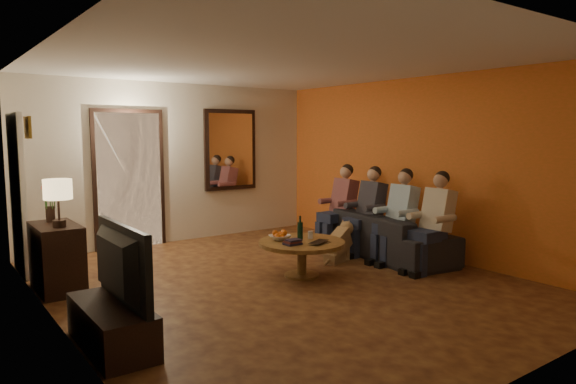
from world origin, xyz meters
TOP-DOWN VIEW (x-y plane):
  - floor at (0.00, 0.00)m, footprint 5.00×6.00m
  - ceiling at (0.00, 0.00)m, footprint 5.00×6.00m
  - back_wall at (0.00, 3.00)m, footprint 5.00×0.02m
  - front_wall at (0.00, -3.00)m, footprint 5.00×0.02m
  - left_wall at (-2.50, 0.00)m, footprint 0.02×6.00m
  - right_wall at (2.50, 0.00)m, footprint 0.02×6.00m
  - orange_accent at (2.49, 0.00)m, footprint 0.01×6.00m
  - kitchen_doorway at (-0.80, 2.98)m, footprint 1.00×0.06m
  - door_trim at (-0.80, 2.97)m, footprint 1.12×0.04m
  - fridge_glimpse at (-0.55, 2.98)m, footprint 0.45×0.03m
  - mirror_frame at (1.00, 2.96)m, footprint 1.00×0.05m
  - mirror_glass at (1.00, 2.93)m, footprint 0.86×0.02m
  - white_door at (-2.46, 2.30)m, footprint 0.06×0.85m
  - framed_art at (-2.47, 1.30)m, footprint 0.03×0.28m
  - art_canvas at (-2.46, 1.30)m, footprint 0.01×0.22m
  - dresser at (-2.25, 1.28)m, footprint 0.45×0.86m
  - table_lamp at (-2.25, 1.06)m, footprint 0.30×0.30m
  - flower_vase at (-2.25, 1.50)m, footprint 0.14×0.14m
  - tv_stand at (-2.25, -0.68)m, footprint 0.45×1.11m
  - tv at (-2.25, -0.68)m, footprint 1.16×0.15m
  - sofa at (2.01, 0.17)m, footprint 2.28×1.19m
  - person_a at (1.91, -0.73)m, footprint 0.60×0.40m
  - person_b at (1.91, -0.13)m, footprint 0.60×0.40m
  - person_c at (1.91, 0.47)m, footprint 0.60×0.40m
  - person_d at (1.91, 1.07)m, footprint 0.60×0.40m
  - dog at (1.22, 0.37)m, footprint 0.61×0.40m
  - coffee_table at (0.35, 0.08)m, footprint 1.23×1.23m
  - bowl at (0.17, 0.30)m, footprint 0.26×0.26m
  - oranges at (0.17, 0.30)m, footprint 0.20×0.20m
  - wine_bottle at (0.40, 0.18)m, footprint 0.07×0.07m
  - wine_glass at (0.53, 0.13)m, footprint 0.06×0.06m
  - book_stack at (0.13, -0.02)m, footprint 0.20×0.15m
  - laptop at (0.45, -0.20)m, footprint 0.39×0.33m

SIDE VIEW (x-z plane):
  - floor at x=0.00m, z-range -0.01..0.01m
  - tv_stand at x=-2.25m, z-range 0.00..0.37m
  - coffee_table at x=0.35m, z-range 0.00..0.45m
  - dog at x=1.22m, z-range 0.00..0.56m
  - sofa at x=2.01m, z-range 0.00..0.63m
  - dresser at x=-2.25m, z-range 0.00..0.76m
  - laptop at x=0.45m, z-range 0.45..0.48m
  - bowl at x=0.17m, z-range 0.45..0.51m
  - book_stack at x=0.13m, z-range 0.45..0.52m
  - wine_glass at x=0.53m, z-range 0.45..0.55m
  - oranges at x=0.17m, z-range 0.51..0.59m
  - person_a at x=1.91m, z-range 0.00..1.20m
  - person_b at x=1.91m, z-range 0.00..1.20m
  - person_c at x=1.91m, z-range 0.00..1.20m
  - person_d at x=1.91m, z-range 0.00..1.20m
  - wine_bottle at x=0.40m, z-range 0.45..0.76m
  - tv at x=-2.25m, z-range 0.37..1.04m
  - fridge_glimpse at x=-0.55m, z-range 0.05..1.75m
  - flower_vase at x=-2.25m, z-range 0.76..1.20m
  - white_door at x=-2.46m, z-range 0.00..2.04m
  - table_lamp at x=-2.25m, z-range 0.76..1.30m
  - kitchen_doorway at x=-0.80m, z-range 0.00..2.10m
  - door_trim at x=-0.80m, z-range -0.06..2.16m
  - back_wall at x=0.00m, z-range 0.00..2.60m
  - front_wall at x=0.00m, z-range 0.00..2.60m
  - left_wall at x=-2.50m, z-range 0.00..2.60m
  - right_wall at x=2.50m, z-range 0.00..2.60m
  - orange_accent at x=2.49m, z-range 0.00..2.60m
  - mirror_frame at x=1.00m, z-range 0.80..2.20m
  - mirror_glass at x=1.00m, z-range 0.87..2.13m
  - framed_art at x=-2.47m, z-range 1.73..1.97m
  - art_canvas at x=-2.46m, z-range 1.76..1.94m
  - ceiling at x=0.00m, z-range 2.60..2.60m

